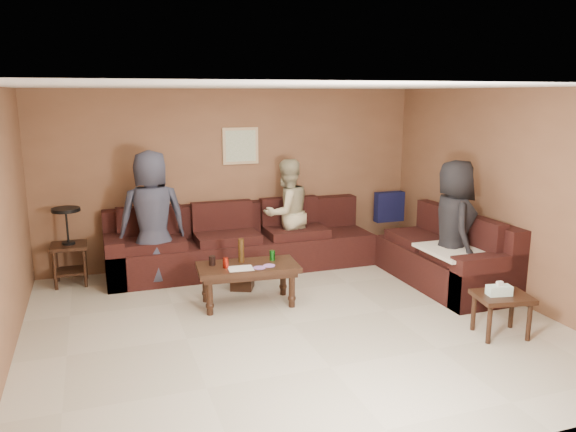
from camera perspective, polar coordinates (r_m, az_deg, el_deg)
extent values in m
plane|color=#BDB7A0|center=(6.16, 0.42, -10.91)|extent=(5.50, 5.50, 0.00)
cube|color=white|center=(5.66, 0.46, 12.53)|extent=(5.50, 5.00, 0.10)
cube|color=brown|center=(8.14, -5.51, 3.94)|extent=(5.50, 0.10, 2.50)
cube|color=brown|center=(3.61, 14.05, -7.14)|extent=(5.50, 0.10, 2.50)
cube|color=brown|center=(7.18, 21.60, 1.99)|extent=(0.10, 5.00, 2.50)
cube|color=black|center=(7.93, -4.58, -3.85)|extent=(3.70, 0.90, 0.45)
cube|color=black|center=(8.13, -5.23, -0.19)|extent=(3.70, 0.24, 0.45)
cube|color=black|center=(7.68, -17.21, -4.23)|extent=(0.24, 0.90, 0.63)
cube|color=black|center=(7.60, 15.46, -5.01)|extent=(0.90, 2.00, 0.45)
cube|color=black|center=(7.67, 17.68, -1.49)|extent=(0.24, 2.00, 0.45)
cube|color=black|center=(6.91, 19.65, -6.26)|extent=(0.90, 0.24, 0.63)
cube|color=#111338|center=(8.66, 10.24, 0.94)|extent=(0.45, 0.14, 0.45)
cube|color=beige|center=(7.15, 17.66, -3.26)|extent=(1.00, 0.85, 0.04)
cube|color=black|center=(6.57, -4.11, -5.22)|extent=(1.21, 0.68, 0.06)
cube|color=black|center=(6.59, -4.10, -5.74)|extent=(1.12, 0.59, 0.05)
cylinder|color=black|center=(6.38, -7.97, -8.14)|extent=(0.07, 0.07, 0.42)
cylinder|color=black|center=(6.55, 0.39, -7.49)|extent=(0.07, 0.07, 0.42)
cylinder|color=black|center=(6.78, -8.38, -6.91)|extent=(0.07, 0.07, 0.42)
cylinder|color=black|center=(6.93, -0.50, -6.34)|extent=(0.07, 0.07, 0.42)
cylinder|color=#A92113|center=(6.45, -6.35, -4.74)|extent=(0.07, 0.07, 0.12)
cylinder|color=#16801D|center=(6.70, -1.61, -4.02)|extent=(0.07, 0.07, 0.12)
cylinder|color=#35210C|center=(6.63, -4.78, -3.51)|extent=(0.07, 0.07, 0.28)
cylinder|color=black|center=(6.57, -7.71, -4.51)|extent=(0.08, 0.08, 0.11)
cube|color=silver|center=(6.42, -4.84, -5.33)|extent=(0.30, 0.24, 0.00)
cylinder|color=#D94C88|center=(6.43, -2.93, -5.27)|extent=(0.14, 0.14, 0.01)
cylinder|color=#D94C88|center=(6.50, -1.92, -5.06)|extent=(0.14, 0.14, 0.01)
cube|color=black|center=(7.75, -21.38, -2.84)|extent=(0.45, 0.45, 0.04)
cube|color=black|center=(7.84, -21.18, -5.22)|extent=(0.39, 0.39, 0.03)
cylinder|color=black|center=(7.66, -22.60, -5.12)|extent=(0.04, 0.04, 0.51)
cylinder|color=black|center=(7.64, -19.94, -4.95)|extent=(0.04, 0.04, 0.51)
cylinder|color=black|center=(8.00, -22.46, -4.39)|extent=(0.04, 0.04, 0.51)
cylinder|color=black|center=(7.98, -19.92, -4.22)|extent=(0.04, 0.04, 0.51)
cylinder|color=black|center=(7.74, -21.40, -2.58)|extent=(0.16, 0.16, 0.03)
cylinder|color=black|center=(7.69, -21.53, -0.96)|extent=(0.03, 0.03, 0.43)
cylinder|color=black|center=(7.65, -21.65, 0.59)|extent=(0.36, 0.36, 0.04)
cube|color=black|center=(6.14, 20.95, -7.67)|extent=(0.60, 0.53, 0.05)
cylinder|color=black|center=(5.98, 19.76, -10.25)|extent=(0.05, 0.05, 0.42)
cylinder|color=black|center=(6.19, 23.30, -9.78)|extent=(0.05, 0.05, 0.42)
cylinder|color=black|center=(6.25, 18.34, -9.16)|extent=(0.05, 0.05, 0.42)
cylinder|color=black|center=(6.45, 21.76, -8.76)|extent=(0.05, 0.05, 0.42)
cube|color=white|center=(6.09, 20.65, -7.09)|extent=(0.26, 0.16, 0.10)
cube|color=silver|center=(6.06, 20.70, -6.46)|extent=(0.06, 0.04, 0.05)
cube|color=black|center=(7.18, -4.67, -6.15)|extent=(0.35, 0.35, 0.32)
cube|color=tan|center=(8.09, -4.85, 7.11)|extent=(0.52, 0.03, 0.52)
cube|color=silver|center=(8.08, -4.83, 7.10)|extent=(0.44, 0.01, 0.44)
imported|color=#2C2E3D|center=(7.38, -13.61, -0.20)|extent=(0.89, 0.62, 1.75)
imported|color=tan|center=(7.97, -0.12, 0.30)|extent=(0.88, 0.77, 1.54)
imported|color=black|center=(7.17, 16.44, -1.10)|extent=(0.74, 0.93, 1.66)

